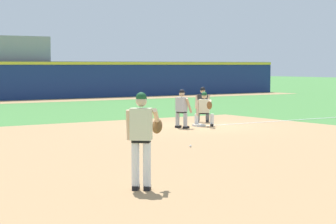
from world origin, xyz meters
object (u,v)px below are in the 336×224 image
at_px(first_baseman, 205,107).
at_px(baserunner, 182,107).
at_px(baseball, 190,146).
at_px(umpire, 203,103).
at_px(first_base_bag, 199,125).
at_px(pitcher, 142,135).

height_order(first_baseman, baserunner, baserunner).
distance_m(baseball, umpire, 8.31).
bearing_deg(first_base_bag, first_baseman, -23.62).
relative_size(first_base_bag, baserunner, 0.26).
height_order(baseball, pitcher, pitcher).
bearing_deg(umpire, first_baseman, -124.81).
height_order(pitcher, first_baseman, pitcher).
height_order(first_baseman, umpire, umpire).
distance_m(baseball, pitcher, 6.61).
relative_size(baseball, pitcher, 0.04).
bearing_deg(pitcher, baserunner, 51.17).
xyz_separation_m(first_base_bag, first_baseman, (0.21, -0.09, 0.69)).
bearing_deg(baseball, pitcher, -134.07).
distance_m(first_baseman, baserunner, 1.16).
bearing_deg(baserunner, first_baseman, 4.99).
distance_m(pitcher, first_baseman, 12.98).
relative_size(pitcher, first_baseman, 1.39).
distance_m(first_baseman, umpire, 1.84).
relative_size(first_base_bag, pitcher, 0.20).
relative_size(first_base_bag, umpire, 0.26).
bearing_deg(first_baseman, baserunner, -175.01).
relative_size(baseball, baserunner, 0.05).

